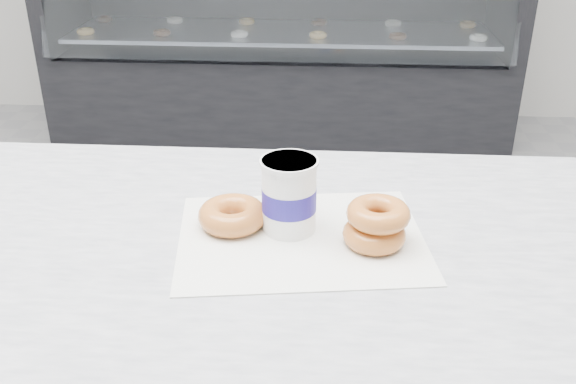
# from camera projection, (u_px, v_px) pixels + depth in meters

# --- Properties ---
(display_case) EXTENTS (2.40, 0.74, 1.25)m
(display_case) POSITION_uv_depth(u_px,v_px,m) (281.00, 48.00, 3.46)
(display_case) COLOR black
(display_case) RESTS_ON ground
(wax_paper) EXTENTS (0.37, 0.30, 0.00)m
(wax_paper) POSITION_uv_depth(u_px,v_px,m) (301.00, 237.00, 0.90)
(wax_paper) COLOR silver
(wax_paper) RESTS_ON counter
(donut_single) EXTENTS (0.11, 0.11, 0.03)m
(donut_single) POSITION_uv_depth(u_px,v_px,m) (232.00, 215.00, 0.92)
(donut_single) COLOR orange
(donut_single) RESTS_ON wax_paper
(donut_stack) EXTENTS (0.12, 0.12, 0.06)m
(donut_stack) POSITION_uv_depth(u_px,v_px,m) (376.00, 224.00, 0.87)
(donut_stack) COLOR orange
(donut_stack) RESTS_ON wax_paper
(coffee_cup) EXTENTS (0.09, 0.09, 0.11)m
(coffee_cup) POSITION_uv_depth(u_px,v_px,m) (289.00, 195.00, 0.89)
(coffee_cup) COLOR white
(coffee_cup) RESTS_ON counter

